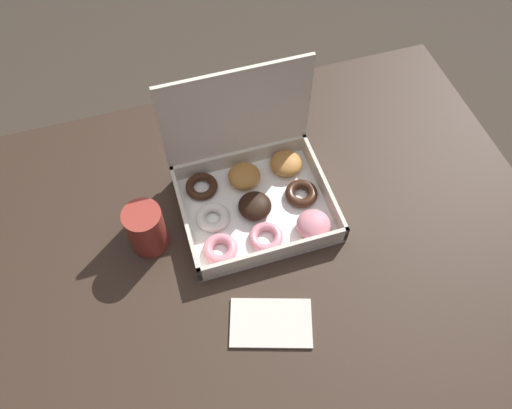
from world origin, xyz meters
name	(u,v)px	position (x,y,z in m)	size (l,w,h in m)	color
ground_plane	(257,348)	(0.00, 0.00, 0.00)	(8.00, 8.00, 0.00)	#42382D
dining_table	(258,265)	(0.00, 0.00, 0.63)	(1.21, 0.90, 0.72)	#38281E
donut_box	(255,185)	(0.03, 0.11, 0.77)	(0.31, 0.26, 0.28)	white
coffee_mug	(146,228)	(-0.21, 0.07, 0.78)	(0.08, 0.08, 0.11)	#A3382D
paper_napkin	(271,323)	(-0.02, -0.16, 0.73)	(0.17, 0.14, 0.01)	silver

